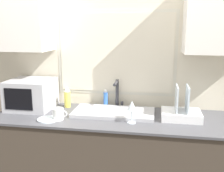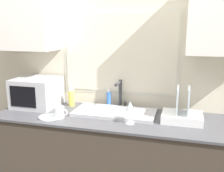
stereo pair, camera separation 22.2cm
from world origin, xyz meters
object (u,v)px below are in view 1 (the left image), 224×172
mug_near_sink (58,114)px  faucet (117,91)px  soap_bottle (106,99)px  spray_bottle (67,97)px  wine_glass (132,106)px  dish_rack (181,112)px  microwave (31,94)px

mug_near_sink → faucet: bearing=42.7°
soap_bottle → mug_near_sink: size_ratio=1.35×
spray_bottle → wine_glass: 0.74m
dish_rack → mug_near_sink: 1.05m
mug_near_sink → spray_bottle: bearing=96.7°
spray_bottle → wine_glass: spray_bottle is taller
microwave → mug_near_sink: 0.46m
faucet → wine_glass: faucet is taller
spray_bottle → wine_glass: bearing=-26.6°
microwave → dish_rack: size_ratio=1.23×
spray_bottle → mug_near_sink: (0.04, -0.36, -0.05)m
soap_bottle → faucet: bearing=-5.9°
dish_rack → wine_glass: bearing=-157.7°
spray_bottle → soap_bottle: bearing=9.8°
spray_bottle → mug_near_sink: spray_bottle is taller
mug_near_sink → wine_glass: 0.63m
dish_rack → soap_bottle: size_ratio=1.90×
microwave → mug_near_sink: size_ratio=3.16×
spray_bottle → soap_bottle: spray_bottle is taller
microwave → spray_bottle: size_ratio=1.91×
dish_rack → soap_bottle: dish_rack is taller
microwave → wine_glass: 1.02m
microwave → dish_rack: dish_rack is taller
soap_bottle → wine_glass: 0.50m
faucet → soap_bottle: bearing=174.1°
soap_bottle → mug_near_sink: 0.53m
faucet → dish_rack: (0.58, -0.22, -0.11)m
dish_rack → faucet: bearing=159.6°
faucet → mug_near_sink: (-0.44, -0.41, -0.11)m
mug_near_sink → dish_rack: bearing=10.6°
soap_bottle → dish_rack: bearing=-18.1°
faucet → dish_rack: bearing=-20.4°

